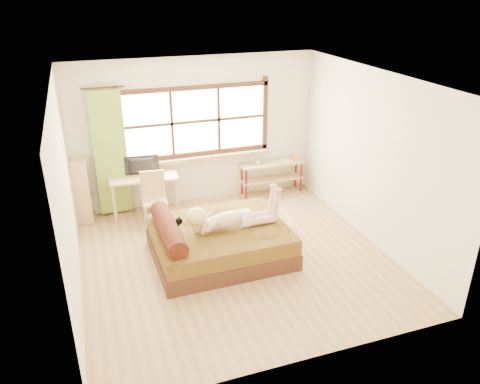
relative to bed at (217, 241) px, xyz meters
name	(u,v)px	position (x,y,z in m)	size (l,w,h in m)	color
floor	(235,258)	(0.24, -0.13, -0.27)	(4.50, 4.50, 0.00)	#9E754C
ceiling	(234,79)	(0.24, -0.13, 2.43)	(4.50, 4.50, 0.00)	white
wall_back	(196,132)	(0.24, 2.12, 1.08)	(4.50, 4.50, 0.00)	silver
wall_front	(307,258)	(0.24, -2.38, 1.08)	(4.50, 4.50, 0.00)	silver
wall_left	(66,198)	(-2.01, -0.13, 1.08)	(4.50, 4.50, 0.00)	silver
wall_right	(372,158)	(2.49, -0.13, 1.08)	(4.50, 4.50, 0.00)	silver
window	(196,124)	(0.24, 2.09, 1.24)	(2.80, 0.16, 1.46)	#FFEDBF
curtain	(110,154)	(-1.31, 2.00, 0.88)	(0.55, 0.10, 2.20)	olive
bed	(217,241)	(0.00, 0.00, 0.00)	(2.02, 1.62, 0.76)	#391B11
woman	(230,209)	(0.20, -0.05, 0.53)	(1.40, 0.40, 0.60)	#D5A589
kitten	(171,225)	(-0.67, 0.10, 0.35)	(0.30, 0.12, 0.24)	black
desk	(144,181)	(-0.80, 1.82, 0.37)	(1.22, 0.64, 0.73)	tan
monitor	(142,166)	(-0.80, 1.87, 0.64)	(0.60, 0.08, 0.35)	black
chair	(154,195)	(-0.70, 1.45, 0.24)	(0.44, 0.44, 0.92)	tan
pipe_shelf	(273,171)	(1.71, 1.94, 0.20)	(1.27, 0.32, 0.72)	tan
cup	(258,162)	(1.40, 1.94, 0.41)	(0.11, 0.11, 0.09)	gray
book	(282,161)	(1.90, 1.94, 0.37)	(0.18, 0.25, 0.02)	gray
bookshelf	(83,189)	(-1.84, 1.96, 0.30)	(0.34, 0.52, 1.13)	tan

